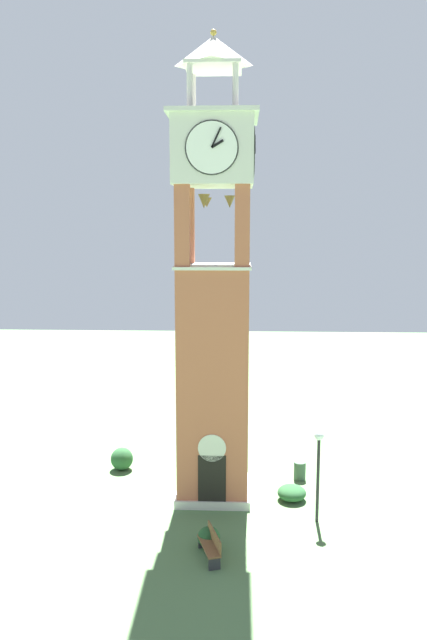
{
  "coord_description": "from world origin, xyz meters",
  "views": [
    {
      "loc": [
        1.03,
        -23.92,
        11.08
      ],
      "look_at": [
        0.0,
        0.0,
        7.39
      ],
      "focal_mm": 33.99,
      "sensor_mm": 36.0,
      "label": 1
    }
  ],
  "objects_px": {
    "park_bench": "(211,545)",
    "clock_tower": "(213,313)",
    "lamp_post": "(318,458)",
    "trash_bin": "(300,471)"
  },
  "relations": [
    {
      "from": "trash_bin",
      "to": "park_bench",
      "type": "bearing_deg",
      "value": -118.79
    },
    {
      "from": "clock_tower",
      "to": "trash_bin",
      "type": "distance_m",
      "value": 8.34
    },
    {
      "from": "clock_tower",
      "to": "lamp_post",
      "type": "relative_size",
      "value": 5.13
    },
    {
      "from": "park_bench",
      "to": "lamp_post",
      "type": "distance_m",
      "value": 5.19
    },
    {
      "from": "clock_tower",
      "to": "lamp_post",
      "type": "bearing_deg",
      "value": -28.57
    },
    {
      "from": "clock_tower",
      "to": "lamp_post",
      "type": "distance_m",
      "value": 6.9
    },
    {
      "from": "park_bench",
      "to": "clock_tower",
      "type": "bearing_deg",
      "value": 91.39
    },
    {
      "from": "clock_tower",
      "to": "park_bench",
      "type": "relative_size",
      "value": 11.08
    },
    {
      "from": "lamp_post",
      "to": "trash_bin",
      "type": "xyz_separation_m",
      "value": [
        -0.28,
        3.86,
        -2.11
      ]
    },
    {
      "from": "lamp_post",
      "to": "trash_bin",
      "type": "relative_size",
      "value": 4.47
    }
  ]
}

